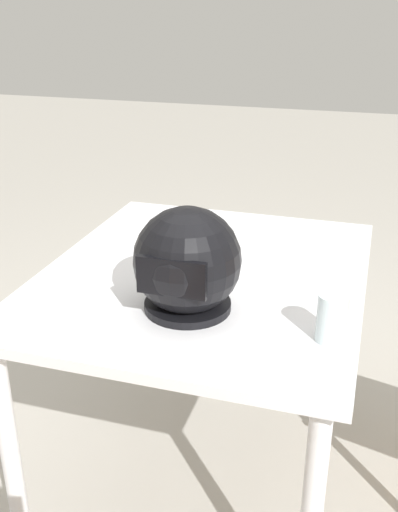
# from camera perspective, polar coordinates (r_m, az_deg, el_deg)

# --- Properties ---
(ground_plane) EXTENTS (14.00, 14.00, 0.00)m
(ground_plane) POSITION_cam_1_polar(r_m,az_deg,el_deg) (2.12, 0.44, -19.43)
(ground_plane) COLOR #B2ADA3
(dining_table) EXTENTS (0.90, 1.05, 0.72)m
(dining_table) POSITION_cam_1_polar(r_m,az_deg,el_deg) (1.75, 0.50, -3.99)
(dining_table) COLOR white
(dining_table) RESTS_ON ground
(pizza_plate) EXTENTS (0.29, 0.29, 0.01)m
(pizza_plate) POSITION_cam_1_polar(r_m,az_deg,el_deg) (1.83, -0.48, 0.37)
(pizza_plate) COLOR white
(pizza_plate) RESTS_ON dining_table
(pizza) EXTENTS (0.24, 0.24, 0.05)m
(pizza) POSITION_cam_1_polar(r_m,az_deg,el_deg) (1.82, -0.40, 0.97)
(pizza) COLOR tan
(pizza) RESTS_ON pizza_plate
(motorcycle_helmet) EXTENTS (0.27, 0.27, 0.27)m
(motorcycle_helmet) POSITION_cam_1_polar(r_m,az_deg,el_deg) (1.46, -1.14, -0.63)
(motorcycle_helmet) COLOR black
(motorcycle_helmet) RESTS_ON dining_table
(drinking_glass) EXTENTS (0.07, 0.07, 0.12)m
(drinking_glass) POSITION_cam_1_polar(r_m,az_deg,el_deg) (1.39, 12.57, -5.79)
(drinking_glass) COLOR silver
(drinking_glass) RESTS_ON dining_table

